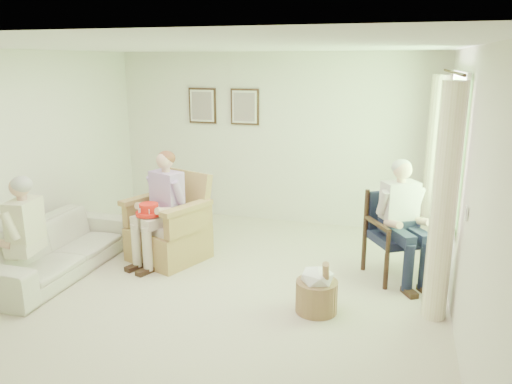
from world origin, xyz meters
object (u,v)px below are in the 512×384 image
at_px(wood_armchair, 399,231).
at_px(hatbox, 317,289).
at_px(sofa, 57,248).
at_px(person_wicker, 163,200).
at_px(wicker_armchair, 170,232).
at_px(person_sofa, 19,229).
at_px(person_dark, 401,213).
at_px(red_hat, 149,210).

height_order(wood_armchair, hatbox, wood_armchair).
height_order(sofa, person_wicker, person_wicker).
xyz_separation_m(person_wicker, hatbox, (2.05, -0.73, -0.57)).
distance_m(wicker_armchair, person_sofa, 1.77).
relative_size(wood_armchair, sofa, 0.47).
bearing_deg(person_wicker, wood_armchair, 30.40).
distance_m(person_wicker, hatbox, 2.25).
bearing_deg(wicker_armchair, person_dark, 24.21).
bearing_deg(person_wicker, red_hat, -95.60).
bearing_deg(person_wicker, person_dark, 27.14).
xyz_separation_m(wood_armchair, person_sofa, (-3.90, -1.67, 0.19)).
height_order(person_sofa, hatbox, person_sofa).
relative_size(person_wicker, red_hat, 4.36).
distance_m(person_wicker, person_sofa, 1.63).
xyz_separation_m(sofa, red_hat, (1.00, 0.46, 0.42)).
xyz_separation_m(person_sofa, red_hat, (1.00, 1.02, 0.00)).
xyz_separation_m(wicker_armchair, person_sofa, (-1.09, -1.35, 0.38)).
distance_m(wood_armchair, person_wicker, 2.86).
xyz_separation_m(wicker_armchair, wood_armchair, (2.81, 0.32, 0.19)).
xyz_separation_m(red_hat, hatbox, (2.15, -0.55, -0.49)).
relative_size(person_sofa, red_hat, 4.01).
bearing_deg(red_hat, wood_armchair, 12.66).
bearing_deg(hatbox, person_sofa, -171.50).
distance_m(person_sofa, red_hat, 1.42).
bearing_deg(wood_armchair, hatbox, -153.37).
bearing_deg(red_hat, person_dark, 9.57).
bearing_deg(person_wicker, wicker_armchair, 110.98).
height_order(person_wicker, hatbox, person_wicker).
height_order(wicker_armchair, person_sofa, person_sofa).
bearing_deg(red_hat, person_sofa, -134.52).
xyz_separation_m(sofa, person_dark, (3.90, 0.95, 0.50)).
relative_size(sofa, hatbox, 3.37).
height_order(sofa, hatbox, hatbox).
bearing_deg(person_dark, wood_armchair, 58.90).
distance_m(person_sofa, hatbox, 3.22).
distance_m(wicker_armchair, person_dark, 2.85).
distance_m(person_wicker, red_hat, 0.22).
distance_m(wood_armchair, person_dark, 0.31).
bearing_deg(person_dark, person_wicker, 155.06).
xyz_separation_m(person_dark, hatbox, (-0.76, -1.03, -0.56)).
distance_m(wood_armchair, person_sofa, 4.25).
distance_m(sofa, person_wicker, 1.37).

